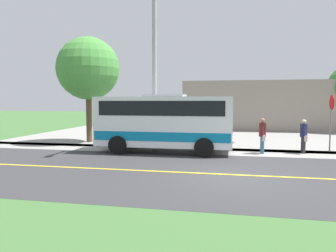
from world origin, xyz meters
TOP-DOWN VIEW (x-y plane):
  - ground_plane at (0.00, 0.00)m, footprint 120.00×120.00m
  - road_surface at (0.00, 0.00)m, footprint 8.00×100.00m
  - sidewalk at (-5.20, 0.00)m, footprint 2.40×100.00m
  - parking_lot_surface at (-12.40, 3.00)m, footprint 14.00×36.00m
  - road_centre_line at (0.00, 0.00)m, footprint 0.16×100.00m
  - shuttle_bus_front at (-4.46, -3.42)m, footprint 2.57×6.84m
  - pedestrian_with_bags at (-5.43, 3.37)m, footprint 0.72×0.34m
  - pedestrian_waiting at (-4.96, 1.38)m, footprint 0.72×0.34m
  - stop_sign at (-6.10, 4.78)m, footprint 0.76×0.07m
  - street_light_pole at (-4.89, -4.08)m, footprint 1.97×0.24m
  - tree_curbside at (-7.40, -8.90)m, footprint 3.87×3.87m
  - commercial_building at (-21.40, 3.77)m, footprint 10.00×16.35m

SIDE VIEW (x-z plane):
  - ground_plane at x=0.00m, z-range 0.00..0.00m
  - sidewalk at x=-5.20m, z-range 0.00..0.01m
  - parking_lot_surface at x=-12.40m, z-range 0.00..0.01m
  - road_surface at x=0.00m, z-range 0.00..0.01m
  - road_centre_line at x=0.00m, z-range 0.01..0.01m
  - pedestrian_with_bags at x=-5.43m, z-range 0.06..1.73m
  - pedestrian_waiting at x=-4.96m, z-range 0.07..1.80m
  - shuttle_bus_front at x=-4.46m, z-range 0.14..3.05m
  - stop_sign at x=-6.10m, z-range 0.52..3.40m
  - commercial_building at x=-21.40m, z-range 0.00..4.29m
  - tree_curbside at x=-7.40m, z-range 1.30..7.81m
  - street_light_pole at x=-4.89m, z-range 0.41..9.04m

